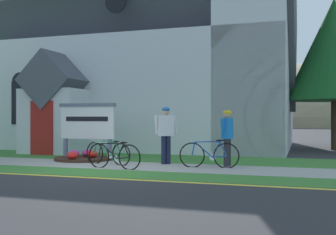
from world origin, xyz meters
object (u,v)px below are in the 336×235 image
Objects in this scene: bicycle_silver at (209,154)px; bicycle_white at (114,156)px; cyclist_in_white_jersey at (166,130)px; bicycle_black at (108,153)px; roadside_conifer at (334,49)px; church_sign at (87,123)px; cyclist_in_green_jersey at (227,134)px.

bicycle_white is at bearing -157.06° from bicycle_silver.
bicycle_black is at bearing -159.16° from cyclist_in_white_jersey.
bicycle_white is 1.02× the size of bicycle_black.
roadside_conifer is (7.05, 8.41, 4.14)m from bicycle_black.
roadside_conifer is at bearing 40.44° from church_sign.
bicycle_white is (2.02, -2.12, -0.90)m from church_sign.
bicycle_silver is 0.97× the size of cyclist_in_white_jersey.
church_sign is 5.03m from cyclist_in_green_jersey.
roadside_conifer is at bearing 66.14° from cyclist_in_green_jersey.
cyclist_in_white_jersey is at bearing 162.36° from bicycle_silver.
roadside_conifer is at bearing 55.31° from cyclist_in_white_jersey.
bicycle_white is 2.73m from bicycle_silver.
bicycle_white reaches higher than bicycle_black.
church_sign reaches higher than bicycle_silver.
church_sign is 1.20× the size of bicycle_white.
church_sign reaches higher than cyclist_in_white_jersey.
bicycle_black is at bearing -176.95° from bicycle_silver.
bicycle_silver is 10.00m from roadside_conifer.
bicycle_silver is (4.53, -1.05, -0.89)m from church_sign.
roadside_conifer is (3.46, 7.81, 3.52)m from cyclist_in_green_jersey.
bicycle_silver is at bearing -136.30° from cyclist_in_green_jersey.
bicycle_silver is at bearing -115.35° from roadside_conifer.
bicycle_white is at bearing -124.60° from roadside_conifer.
cyclist_in_green_jersey is at bearing -1.27° from cyclist_in_white_jersey.
bicycle_white is 1.98m from cyclist_in_white_jersey.
cyclist_in_green_jersey is at bearing -113.86° from roadside_conifer.
bicycle_black is 0.25× the size of roadside_conifer.
cyclist_in_white_jersey is 10.06m from roadside_conifer.
bicycle_white is 3.37m from cyclist_in_green_jersey.
bicycle_black is 1.03× the size of cyclist_in_green_jersey.
cyclist_in_green_jersey is (0.45, 0.43, 0.59)m from bicycle_silver.
cyclist_in_green_jersey is at bearing -7.14° from church_sign.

